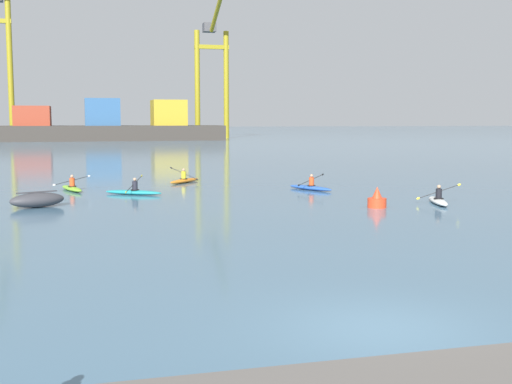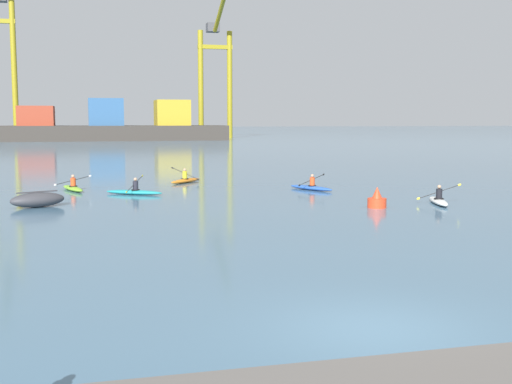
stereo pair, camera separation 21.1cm
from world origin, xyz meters
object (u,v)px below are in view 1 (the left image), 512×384
at_px(kayak_blue, 310,187).
at_px(kayak_lime, 72,188).
at_px(kayak_teal, 134,192).
at_px(kayak_white, 438,200).
at_px(channel_buoy, 377,200).
at_px(capsized_dinghy, 37,200).
at_px(kayak_orange, 184,180).
at_px(gantry_crane_west_mid, 212,65).
at_px(container_barge, 105,127).

distance_m(kayak_blue, kayak_lime, 14.09).
bearing_deg(kayak_teal, kayak_white, -28.76).
bearing_deg(kayak_blue, channel_buoy, -87.14).
xyz_separation_m(capsized_dinghy, kayak_white, (19.20, -3.67, -0.18)).
height_order(kayak_teal, kayak_orange, kayak_teal).
relative_size(kayak_blue, kayak_teal, 1.03).
relative_size(gantry_crane_west_mid, kayak_lime, 9.40).
bearing_deg(kayak_teal, container_barge, 89.01).
bearing_deg(channel_buoy, kayak_teal, 141.95).
bearing_deg(capsized_dinghy, channel_buoy, -15.14).
bearing_deg(kayak_orange, kayak_blue, -44.54).
height_order(gantry_crane_west_mid, kayak_teal, gantry_crane_west_mid).
bearing_deg(kayak_blue, capsized_dinghy, -165.10).
bearing_deg(kayak_white, kayak_orange, 126.67).
bearing_deg(kayak_teal, capsized_dinghy, -138.97).
xyz_separation_m(channel_buoy, kayak_lime, (-14.14, 11.45, -0.19)).
height_order(container_barge, channel_buoy, container_barge).
relative_size(kayak_blue, kayak_lime, 0.97).
distance_m(kayak_blue, kayak_white, 8.69).
xyz_separation_m(capsized_dinghy, kayak_orange, (8.64, 10.51, -0.18)).
relative_size(container_barge, kayak_white, 14.24).
distance_m(channel_buoy, kayak_orange, 16.30).
distance_m(kayak_orange, kayak_lime, 7.88).
xyz_separation_m(capsized_dinghy, kayak_teal, (4.84, 4.21, -0.18)).
distance_m(kayak_teal, kayak_lime, 4.51).
distance_m(capsized_dinghy, kayak_lime, 7.37).
bearing_deg(kayak_orange, channel_buoy, -64.66).
xyz_separation_m(channel_buoy, kayak_orange, (-6.98, 14.73, -0.19)).
height_order(gantry_crane_west_mid, kayak_orange, gantry_crane_west_mid).
bearing_deg(kayak_white, channel_buoy, -171.15).
height_order(capsized_dinghy, kayak_blue, kayak_blue).
relative_size(channel_buoy, kayak_teal, 0.31).
height_order(container_barge, kayak_teal, container_barge).
bearing_deg(container_barge, kayak_white, -83.29).
height_order(kayak_orange, kayak_lime, kayak_orange).
relative_size(channel_buoy, kayak_orange, 0.33).
bearing_deg(gantry_crane_west_mid, kayak_white, -95.66).
height_order(channel_buoy, kayak_teal, kayak_teal).
xyz_separation_m(kayak_teal, kayak_orange, (3.81, 6.29, 0.00)).
height_order(capsized_dinghy, channel_buoy, channel_buoy).
relative_size(container_barge, gantry_crane_west_mid, 1.51).
relative_size(channel_buoy, kayak_lime, 0.29).
relative_size(container_barge, kayak_orange, 16.28).
xyz_separation_m(kayak_orange, kayak_white, (10.55, -14.18, 0.00)).
xyz_separation_m(kayak_blue, kayak_lime, (-13.73, 3.17, -0.00)).
bearing_deg(kayak_white, kayak_lime, 148.42).
bearing_deg(container_barge, gantry_crane_west_mid, 24.98).
xyz_separation_m(container_barge, kayak_blue, (8.65, -99.66, -2.61)).
distance_m(gantry_crane_west_mid, channel_buoy, 121.37).
bearing_deg(kayak_lime, container_barge, 86.99).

